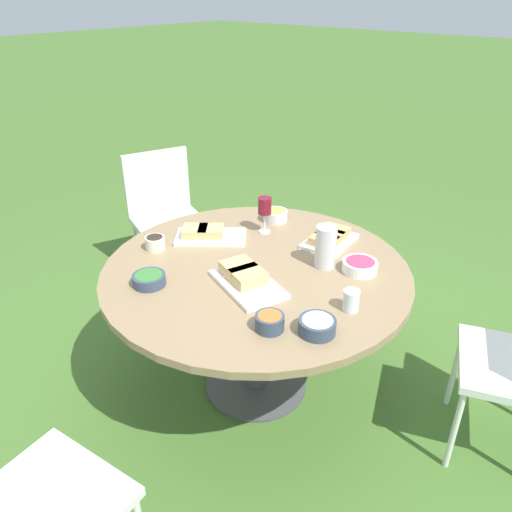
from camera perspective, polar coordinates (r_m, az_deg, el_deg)
The scene contains 15 objects.
ground_plane at distance 2.70m, azimuth 0.00°, elevation -14.49°, with size 40.00×40.00×0.00m, color #446B2B.
dining_table at distance 2.32m, azimuth 0.00°, elevation -3.30°, with size 1.40×1.40×0.71m.
chair_near_left at distance 3.40m, azimuth -10.38°, elevation 5.33°, with size 0.55×0.56×0.89m.
water_pitcher at distance 2.26m, azimuth 7.96°, elevation 1.06°, with size 0.10×0.10×0.20m.
wine_glass at distance 2.54m, azimuth 1.01°, elevation 5.60°, with size 0.07×0.07×0.19m.
platter_bread_main at distance 2.14m, azimuth -1.20°, elevation -2.52°, with size 0.40×0.31×0.07m.
platter_charcuterie at distance 2.53m, azimuth -5.62°, elevation 2.50°, with size 0.39×0.36×0.06m.
platter_sandwich_side at distance 2.50m, azimuth 8.43°, elevation 2.02°, with size 0.23×0.31×0.06m.
bowl_fries at distance 2.72m, azimuth 2.21°, elevation 4.72°, with size 0.13×0.13×0.06m.
bowl_salad at distance 2.18m, azimuth -12.13°, elevation -2.59°, with size 0.14×0.14×0.05m.
bowl_olives at distance 2.46m, azimuth -11.46°, elevation 1.55°, with size 0.09×0.09×0.07m.
bowl_dip_red at distance 2.28m, azimuth 11.79°, elevation -1.09°, with size 0.16×0.16×0.05m.
bowl_dip_cream at distance 1.87m, azimuth 7.01°, elevation -7.87°, with size 0.14×0.14×0.06m.
bowl_roasted_veg at distance 1.87m, azimuth 1.57°, elevation -7.47°, with size 0.11×0.11×0.06m.
cup_water_near at distance 2.00m, azimuth 10.81°, elevation -5.02°, with size 0.07×0.07×0.09m.
Camera 1 is at (-1.29, 1.48, 1.86)m, focal length 35.00 mm.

